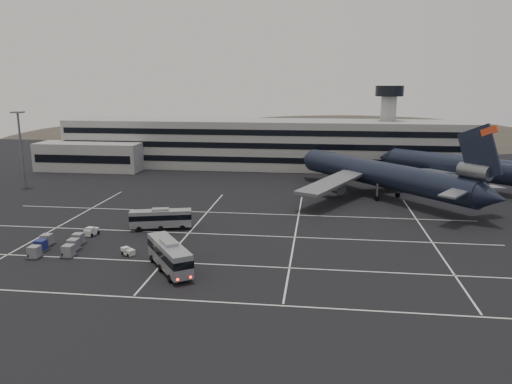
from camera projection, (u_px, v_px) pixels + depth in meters
ground at (219, 242)px, 80.11m from camera, size 260.00×260.00×0.00m
lane_markings at (225, 241)px, 80.69m from camera, size 90.00×55.62×0.01m
terminal at (257, 144)px, 147.84m from camera, size 125.00×26.00×24.00m
hills at (324, 159)px, 245.04m from camera, size 352.00×180.00×44.00m
lightpole_left at (20, 139)px, 118.30m from camera, size 2.40×2.40×18.28m
trijet_main at (383, 174)px, 109.22m from camera, size 41.54×47.73×18.08m
trijet_far at (491, 170)px, 113.95m from camera, size 48.02×41.23×18.08m
bus_near at (169, 254)px, 67.66m from camera, size 9.03×11.35×4.20m
bus_far at (161, 218)px, 86.54m from camera, size 10.86×5.05×3.74m
tug_a at (91, 231)px, 83.30m from camera, size 1.89×2.65×1.55m
tug_b at (129, 251)px, 73.90m from camera, size 2.35×2.18×1.30m
uld_cluster at (57, 245)px, 75.74m from camera, size 8.21×9.15×1.78m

